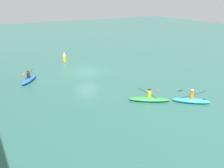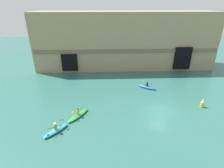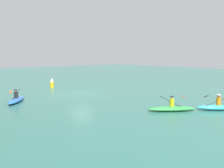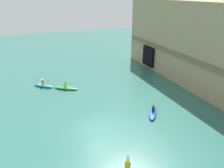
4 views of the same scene
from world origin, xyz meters
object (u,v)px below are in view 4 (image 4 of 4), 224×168
object	(u,v)px
kayak_blue	(153,112)
kayak_green	(66,88)
kayak_cyan	(43,85)
marker_buoy	(128,162)

from	to	relation	value
kayak_blue	kayak_green	size ratio (longest dim) A/B	0.90
kayak_cyan	marker_buoy	size ratio (longest dim) A/B	2.20
kayak_green	marker_buoy	distance (m)	16.94
kayak_blue	marker_buoy	distance (m)	8.86
kayak_blue	marker_buoy	size ratio (longest dim) A/B	2.38
kayak_blue	kayak_cyan	distance (m)	16.54
kayak_blue	kayak_cyan	world-z (taller)	kayak_cyan
kayak_green	kayak_blue	bearing A→B (deg)	-18.74
kayak_blue	kayak_green	distance (m)	13.13
marker_buoy	kayak_blue	bearing A→B (deg)	135.27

